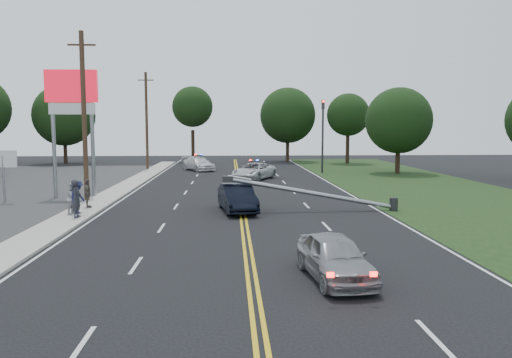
{
  "coord_description": "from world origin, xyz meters",
  "views": [
    {
      "loc": [
        -0.61,
        -17.97,
        4.48
      ],
      "look_at": [
        0.74,
        8.48,
        1.7
      ],
      "focal_mm": 35.0,
      "sensor_mm": 36.0,
      "label": 1
    }
  ],
  "objects": [
    {
      "name": "crashed_sedan",
      "position": [
        -0.27,
        8.17,
        0.73
      ],
      "size": [
        2.22,
        4.6,
        1.45
      ],
      "primitive_type": "imported",
      "rotation": [
        0.0,
        0.0,
        0.16
      ],
      "color": "black",
      "rests_on": "ground"
    },
    {
      "name": "emergency_a",
      "position": [
        1.38,
        24.38,
        0.7
      ],
      "size": [
        4.45,
        5.54,
        1.4
      ],
      "primitive_type": "imported",
      "rotation": [
        0.0,
        0.0,
        -0.5
      ],
      "color": "silver",
      "rests_on": "ground"
    },
    {
      "name": "tree_5",
      "position": [
        -20.68,
        43.7,
        5.83
      ],
      "size": [
        7.32,
        7.32,
        9.5
      ],
      "color": "black",
      "rests_on": "ground"
    },
    {
      "name": "grass_verge",
      "position": [
        13.5,
        10.0,
        0.01
      ],
      "size": [
        12.0,
        80.0,
        0.01
      ],
      "primitive_type": "cube",
      "color": "black",
      "rests_on": "ground"
    },
    {
      "name": "waiting_sedan",
      "position": [
        2.43,
        -3.79,
        0.67
      ],
      "size": [
        2.03,
        4.11,
        1.35
      ],
      "primitive_type": "imported",
      "rotation": [
        0.0,
        0.0,
        0.11
      ],
      "color": "gray",
      "rests_on": "ground"
    },
    {
      "name": "bystander_a",
      "position": [
        -8.03,
        6.21,
        1.04
      ],
      "size": [
        0.44,
        0.67,
        1.84
      ],
      "primitive_type": "imported",
      "rotation": [
        0.0,
        0.0,
        1.56
      ],
      "color": "#282830",
      "rests_on": "sidewalk"
    },
    {
      "name": "centerline_yellow",
      "position": [
        0.0,
        10.0,
        0.01
      ],
      "size": [
        0.36,
        80.0,
        0.0
      ],
      "primitive_type": "cube",
      "color": "gold",
      "rests_on": "ground"
    },
    {
      "name": "bystander_c",
      "position": [
        -8.3,
        7.26,
        0.96
      ],
      "size": [
        0.85,
        1.2,
        1.68
      ],
      "primitive_type": "imported",
      "rotation": [
        0.0,
        0.0,
        1.34
      ],
      "color": "#1A1E41",
      "rests_on": "sidewalk"
    },
    {
      "name": "sidewalk",
      "position": [
        -8.4,
        10.0,
        0.06
      ],
      "size": [
        1.8,
        70.0,
        0.12
      ],
      "primitive_type": "cube",
      "color": "#A7A297",
      "rests_on": "ground"
    },
    {
      "name": "bystander_b",
      "position": [
        -8.53,
        7.34,
        0.91
      ],
      "size": [
        0.77,
        0.89,
        1.57
      ],
      "primitive_type": "imported",
      "rotation": [
        0.0,
        0.0,
        1.31
      ],
      "color": "#ABABB0",
      "rests_on": "sidewalk"
    },
    {
      "name": "tree_8",
      "position": [
        13.67,
        42.28,
        5.91
      ],
      "size": [
        5.16,
        5.16,
        8.51
      ],
      "color": "black",
      "rests_on": "ground"
    },
    {
      "name": "bystander_d",
      "position": [
        -8.34,
        9.15,
        0.9
      ],
      "size": [
        0.58,
        0.97,
        1.55
      ],
      "primitive_type": "imported",
      "rotation": [
        0.0,
        0.0,
        1.8
      ],
      "color": "#5C5149",
      "rests_on": "sidewalk"
    },
    {
      "name": "fallen_streetlight",
      "position": [
        4.19,
        8.0,
        0.92
      ],
      "size": [
        9.36,
        0.44,
        1.91
      ],
      "color": "#2D2D30",
      "rests_on": "ground"
    },
    {
      "name": "small_sign",
      "position": [
        -14.0,
        12.0,
        2.33
      ],
      "size": [
        1.6,
        0.14,
        3.1
      ],
      "color": "gray",
      "rests_on": "ground"
    },
    {
      "name": "tree_6",
      "position": [
        -5.39,
        45.88,
        6.96
      ],
      "size": [
        5.12,
        5.12,
        9.55
      ],
      "color": "black",
      "rests_on": "ground"
    },
    {
      "name": "utility_pole_far",
      "position": [
        -9.2,
        34.0,
        5.08
      ],
      "size": [
        1.6,
        0.28,
        10.0
      ],
      "color": "#382619",
      "rests_on": "ground"
    },
    {
      "name": "tree_9",
      "position": [
        15.47,
        29.2,
        5.06
      ],
      "size": [
        6.31,
        6.31,
        8.23
      ],
      "color": "black",
      "rests_on": "ground"
    },
    {
      "name": "traffic_signal",
      "position": [
        8.3,
        30.0,
        4.21
      ],
      "size": [
        0.28,
        0.41,
        7.05
      ],
      "color": "#2D2D30",
      "rests_on": "ground"
    },
    {
      "name": "pylon_sign",
      "position": [
        -10.5,
        14.0,
        6.0
      ],
      "size": [
        3.2,
        0.35,
        8.0
      ],
      "color": "gray",
      "rests_on": "ground"
    },
    {
      "name": "ground",
      "position": [
        0.0,
        0.0,
        0.0
      ],
      "size": [
        120.0,
        120.0,
        0.0
      ],
      "primitive_type": "plane",
      "color": "black",
      "rests_on": "ground"
    },
    {
      "name": "tree_7",
      "position": [
        6.75,
        46.18,
        5.92
      ],
      "size": [
        7.11,
        7.11,
        9.48
      ],
      "color": "black",
      "rests_on": "ground"
    },
    {
      "name": "utility_pole_mid",
      "position": [
        -9.2,
        12.0,
        5.08
      ],
      "size": [
        1.6,
        0.28,
        10.0
      ],
      "color": "#382619",
      "rests_on": "ground"
    },
    {
      "name": "emergency_b",
      "position": [
        -3.9,
        33.3,
        0.69
      ],
      "size": [
        4.02,
        5.13,
        1.39
      ],
      "primitive_type": "imported",
      "rotation": [
        0.0,
        0.0,
        0.51
      ],
      "color": "silver",
      "rests_on": "ground"
    }
  ]
}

